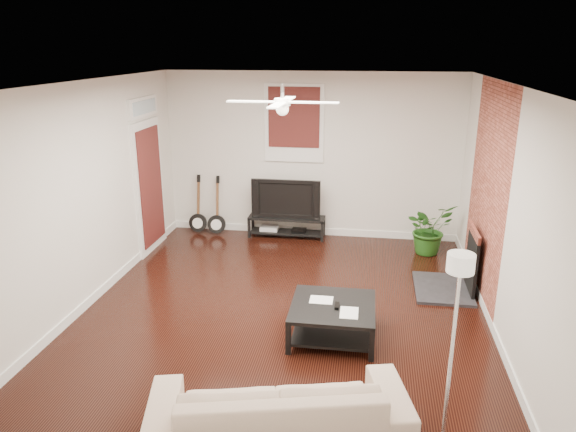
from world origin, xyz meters
The scene contains 14 objects.
room centered at (0.00, 0.00, 1.40)m, with size 5.01×6.01×2.81m.
brick_accent centered at (2.49, 1.00, 1.40)m, with size 0.02×2.20×2.80m, color brown.
fireplace centered at (2.20, 1.00, 0.46)m, with size 0.80×1.10×0.92m, color black.
window_back centered at (-0.30, 2.97, 1.95)m, with size 1.00×0.06×1.30m, color #3F1411.
door_left centered at (-2.46, 1.90, 1.25)m, with size 0.08×1.00×2.50m, color white.
tv_stand centered at (-0.40, 2.78, 0.18)m, with size 1.31×0.35×0.37m, color black.
tv centered at (-0.40, 2.80, 0.71)m, with size 1.18×0.15×0.68m, color black.
coffee_table centered at (0.65, -0.46, 0.20)m, with size 0.95×0.95×0.40m, color black.
sofa centered at (0.34, -2.25, 0.31)m, with size 2.15×0.84×0.63m, color #C1AC90.
floor_lamp centered at (1.69, -2.15, 0.88)m, with size 0.29×0.29×1.75m, color silver, non-canonical shape.
potted_plant centered at (1.96, 2.39, 0.41)m, with size 0.74×0.64×0.82m, color #205518.
guitar_left centered at (-1.99, 2.75, 0.52)m, with size 0.32×0.23×1.04m, color black, non-canonical shape.
guitar_right centered at (-1.64, 2.72, 0.52)m, with size 0.32×0.23×1.04m, color black, non-canonical shape.
ceiling_fan centered at (0.00, 0.00, 2.60)m, with size 1.24×1.24×0.32m, color white, non-canonical shape.
Camera 1 is at (1.00, -5.98, 3.21)m, focal length 33.68 mm.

